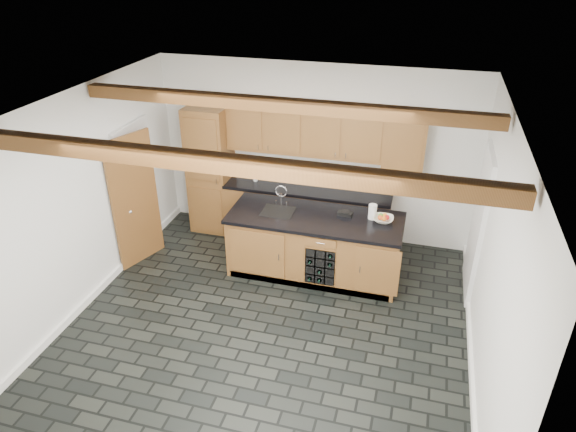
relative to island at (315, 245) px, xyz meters
The scene contains 10 objects.
ground 1.40m from the island, 103.43° to the right, with size 5.00×5.00×0.00m, color black.
room_shell 1.36m from the island, 117.46° to the right, with size 5.01×5.00×5.00m.
back_cabinetry 1.28m from the island, 125.62° to the left, with size 3.65×0.62×2.20m.
island is the anchor object (origin of this frame).
faucet 0.75m from the island, behind, with size 0.45×0.40×0.34m.
kitchen_scale 0.65m from the island, 22.90° to the left, with size 0.22×0.14×0.06m.
fruit_bowl 1.06m from the island, ahead, with size 0.28×0.28×0.07m, color white.
fruit_cluster 1.08m from the island, ahead, with size 0.16×0.17×0.07m.
paper_towel 0.97m from the island, 12.59° to the left, with size 0.11×0.11×0.21m, color white.
mug 1.60m from the island, 142.30° to the left, with size 0.10×0.10×0.10m, color white.
Camera 1 is at (1.62, -4.90, 4.36)m, focal length 32.00 mm.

